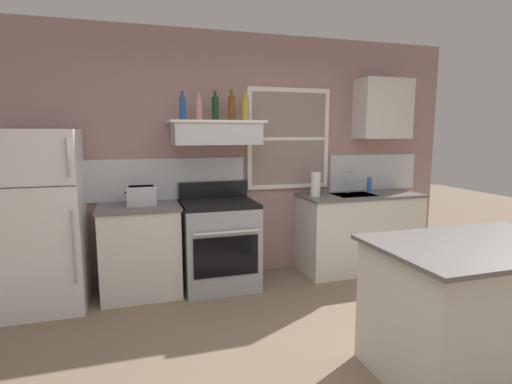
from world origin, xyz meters
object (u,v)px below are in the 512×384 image
object	(u,v)px
toaster	(141,195)
kitchen_island	(476,308)
refrigerator	(42,220)
paper_towel_roll	(316,184)
bottle_dark_green_wine	(215,108)
stove_range	(219,243)
bottle_blue_liqueur	(183,108)
dish_soap_bottle	(369,185)
bottle_rose_pink	(199,109)
bottle_champagne_gold_foil	(245,109)
bottle_amber_wine	(232,108)

from	to	relation	value
toaster	kitchen_island	xyz separation A→B (m)	(2.09, -2.08, -0.55)
refrigerator	paper_towel_roll	world-z (taller)	refrigerator
kitchen_island	bottle_dark_green_wine	bearing A→B (deg)	121.41
toaster	stove_range	size ratio (longest dim) A/B	0.27
bottle_blue_liqueur	dish_soap_bottle	distance (m)	2.38
bottle_rose_pink	kitchen_island	distance (m)	2.96
stove_range	bottle_champagne_gold_foil	world-z (taller)	bottle_champagne_gold_foil
bottle_blue_liqueur	toaster	bearing A→B (deg)	-177.08
bottle_blue_liqueur	bottle_champagne_gold_foil	bearing A→B (deg)	3.61
toaster	bottle_champagne_gold_foil	xyz separation A→B (m)	(1.09, 0.06, 0.86)
toaster	bottle_blue_liqueur	size ratio (longest dim) A/B	1.04
refrigerator	bottle_rose_pink	bearing A→B (deg)	4.63
bottle_champagne_gold_foil	dish_soap_bottle	size ratio (longest dim) A/B	1.67
bottle_rose_pink	bottle_amber_wine	bearing A→B (deg)	2.10
refrigerator	kitchen_island	world-z (taller)	refrigerator
paper_towel_roll	stove_range	bearing A→B (deg)	-178.09
stove_range	bottle_dark_green_wine	size ratio (longest dim) A/B	3.63
refrigerator	bottle_champagne_gold_foil	xyz separation A→B (m)	(1.97, 0.14, 1.04)
refrigerator	toaster	xyz separation A→B (m)	(0.88, 0.07, 0.18)
bottle_blue_liqueur	bottle_dark_green_wine	world-z (taller)	bottle_dark_green_wine
bottle_rose_pink	bottle_amber_wine	world-z (taller)	bottle_amber_wine
bottle_dark_green_wine	kitchen_island	distance (m)	2.89
paper_towel_roll	refrigerator	bearing A→B (deg)	-178.75
bottle_amber_wine	refrigerator	bearing A→B (deg)	-175.85
dish_soap_bottle	paper_towel_roll	bearing A→B (deg)	-172.51
toaster	dish_soap_bottle	world-z (taller)	toaster
bottle_dark_green_wine	bottle_amber_wine	world-z (taller)	bottle_amber_wine
refrigerator	dish_soap_bottle	bearing A→B (deg)	2.60
stove_range	bottle_blue_liqueur	world-z (taller)	bottle_blue_liqueur
bottle_blue_liqueur	bottle_dark_green_wine	bearing A→B (deg)	8.03
dish_soap_bottle	kitchen_island	distance (m)	2.31
bottle_blue_liqueur	bottle_dark_green_wine	distance (m)	0.34
kitchen_island	toaster	bearing A→B (deg)	135.04
bottle_blue_liqueur	dish_soap_bottle	xyz separation A→B (m)	(2.22, 0.06, -0.86)
stove_range	bottle_amber_wine	bearing A→B (deg)	32.25
toaster	refrigerator	bearing A→B (deg)	-175.22
bottle_champagne_gold_foil	refrigerator	bearing A→B (deg)	-176.02
bottle_amber_wine	paper_towel_roll	size ratio (longest dim) A/B	1.16
bottle_amber_wine	dish_soap_bottle	bearing A→B (deg)	0.94
bottle_dark_green_wine	kitchen_island	size ratio (longest dim) A/B	0.21
bottle_amber_wine	bottle_champagne_gold_foil	bearing A→B (deg)	1.86
stove_range	bottle_rose_pink	world-z (taller)	bottle_rose_pink
stove_range	bottle_blue_liqueur	bearing A→B (deg)	167.85
toaster	kitchen_island	distance (m)	3.00
stove_range	bottle_amber_wine	distance (m)	1.43
toaster	bottle_champagne_gold_foil	world-z (taller)	bottle_champagne_gold_foil
paper_towel_roll	dish_soap_bottle	size ratio (longest dim) A/B	1.50
bottle_amber_wine	kitchen_island	world-z (taller)	bottle_amber_wine
toaster	stove_range	xyz separation A→B (m)	(0.77, -0.05, -0.54)
bottle_blue_liqueur	bottle_rose_pink	world-z (taller)	bottle_blue_liqueur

